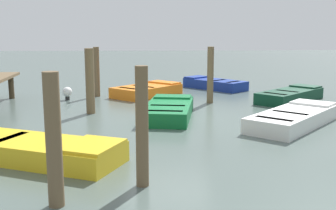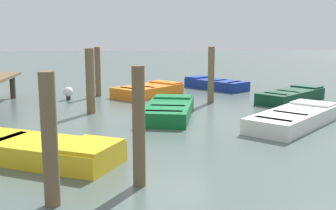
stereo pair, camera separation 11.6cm
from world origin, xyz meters
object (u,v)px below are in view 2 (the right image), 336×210
at_px(mooring_piling_far_right, 98,72).
at_px(marker_buoy, 68,92).
at_px(mooring_piling_mid_left, 211,75).
at_px(mooring_piling_near_right, 90,81).
at_px(mooring_piling_far_left, 50,140).
at_px(rowboat_orange, 148,90).
at_px(mooring_piling_mid_right, 139,127).
at_px(rowboat_yellow, 22,148).
at_px(rowboat_blue, 216,84).
at_px(rowboat_green, 169,110).
at_px(rowboat_dark_green, 291,95).
at_px(rowboat_white, 294,118).

bearing_deg(mooring_piling_far_right, marker_buoy, 128.43).
xyz_separation_m(mooring_piling_mid_left, mooring_piling_near_right, (-1.63, 3.97, 0.01)).
bearing_deg(marker_buoy, mooring_piling_mid_left, -100.31).
bearing_deg(mooring_piling_far_left, rowboat_orange, -8.13).
xyz_separation_m(mooring_piling_far_left, mooring_piling_mid_right, (0.73, -1.26, 0.01)).
distance_m(rowboat_yellow, mooring_piling_mid_right, 2.99).
bearing_deg(rowboat_blue, rowboat_yellow, 109.65).
xyz_separation_m(rowboat_green, mooring_piling_far_right, (4.08, 2.52, 0.73)).
distance_m(rowboat_yellow, mooring_piling_near_right, 4.67).
bearing_deg(rowboat_dark_green, mooring_piling_far_left, -169.63).
xyz_separation_m(mooring_piling_mid_right, marker_buoy, (8.74, 2.74, -0.71)).
relative_size(rowboat_white, rowboat_dark_green, 1.14).
height_order(mooring_piling_near_right, marker_buoy, mooring_piling_near_right).
distance_m(rowboat_blue, rowboat_green, 6.34).
bearing_deg(rowboat_green, rowboat_blue, -11.93).
height_order(rowboat_green, mooring_piling_mid_left, mooring_piling_mid_left).
xyz_separation_m(rowboat_yellow, rowboat_green, (3.82, -3.16, 0.00)).
height_order(mooring_piling_far_right, mooring_piling_near_right, mooring_piling_near_right).
bearing_deg(rowboat_dark_green, marker_buoy, 132.16).
relative_size(rowboat_green, mooring_piling_mid_right, 1.61).
relative_size(rowboat_green, mooring_piling_far_right, 1.68).
bearing_deg(rowboat_yellow, rowboat_orange, 96.38).
distance_m(rowboat_yellow, rowboat_green, 4.96).
relative_size(rowboat_yellow, rowboat_blue, 1.51).
bearing_deg(marker_buoy, rowboat_orange, -74.96).
bearing_deg(rowboat_orange, mooring_piling_far_right, 133.23).
xyz_separation_m(rowboat_dark_green, mooring_piling_far_left, (-8.70, 6.61, 0.77)).
xyz_separation_m(rowboat_orange, mooring_piling_far_right, (0.01, 1.94, 0.73)).
distance_m(rowboat_dark_green, marker_buoy, 8.13).
xyz_separation_m(mooring_piling_far_right, marker_buoy, (-0.80, 1.01, -0.67)).
distance_m(rowboat_white, mooring_piling_near_right, 6.07).
distance_m(rowboat_dark_green, rowboat_blue, 4.01).
relative_size(rowboat_white, mooring_piling_mid_right, 1.73).
bearing_deg(mooring_piling_mid_left, mooring_piling_far_right, 67.19).
height_order(mooring_piling_far_right, mooring_piling_mid_left, mooring_piling_mid_left).
height_order(rowboat_orange, mooring_piling_far_right, mooring_piling_far_right).
height_order(mooring_piling_far_right, marker_buoy, mooring_piling_far_right).
bearing_deg(mooring_piling_mid_left, rowboat_orange, 51.73).
bearing_deg(rowboat_orange, rowboat_dark_green, -63.36).
xyz_separation_m(rowboat_green, mooring_piling_far_left, (-6.19, 2.04, 0.77)).
relative_size(mooring_piling_near_right, marker_buoy, 4.16).
bearing_deg(rowboat_green, mooring_piling_mid_left, -24.30).
bearing_deg(rowboat_green, marker_buoy, 57.21).
bearing_deg(rowboat_white, rowboat_yellow, 154.09).
bearing_deg(marker_buoy, rowboat_white, -123.79).
relative_size(rowboat_yellow, mooring_piling_near_right, 2.15).
bearing_deg(marker_buoy, rowboat_green, -132.93).
bearing_deg(rowboat_blue, rowboat_green, 117.32).
relative_size(rowboat_orange, marker_buoy, 6.13).
distance_m(rowboat_dark_green, rowboat_green, 5.21).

